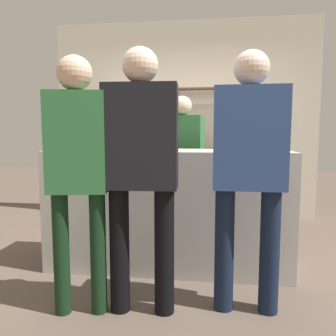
{
  "coord_description": "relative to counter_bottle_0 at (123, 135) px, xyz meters",
  "views": [
    {
      "loc": [
        0.36,
        -2.91,
        1.22
      ],
      "look_at": [
        0.0,
        0.0,
        0.91
      ],
      "focal_mm": 35.0,
      "sensor_mm": 36.0,
      "label": 1
    }
  ],
  "objects": [
    {
      "name": "wine_glass",
      "position": [
        -0.29,
        0.09,
        -0.02
      ],
      "size": [
        0.07,
        0.07,
        0.17
      ],
      "color": "silver",
      "rests_on": "bar_counter"
    },
    {
      "name": "server_behind_counter",
      "position": [
        0.49,
        0.64,
        -0.26
      ],
      "size": [
        0.5,
        0.3,
        1.63
      ],
      "rotation": [
        0.0,
        0.0,
        -1.79
      ],
      "color": "black",
      "rests_on": "ground_plane"
    },
    {
      "name": "counter_bottle_0",
      "position": [
        0.0,
        0.0,
        0.0
      ],
      "size": [
        0.08,
        0.08,
        0.34
      ],
      "color": "brown",
      "rests_on": "bar_counter"
    },
    {
      "name": "counter_bottle_2",
      "position": [
        -0.2,
        -0.25,
        0.0
      ],
      "size": [
        0.08,
        0.08,
        0.34
      ],
      "color": "brown",
      "rests_on": "bar_counter"
    },
    {
      "name": "back_wall",
      "position": [
        0.42,
        1.84,
        0.19
      ],
      "size": [
        3.74,
        0.12,
        2.8
      ],
      "primitive_type": "cube",
      "color": "beige",
      "rests_on": "ground_plane"
    },
    {
      "name": "counter_bottle_3",
      "position": [
        1.2,
        -0.14,
        -0.01
      ],
      "size": [
        0.08,
        0.08,
        0.33
      ],
      "color": "brown",
      "rests_on": "bar_counter"
    },
    {
      "name": "customer_left",
      "position": [
        -0.07,
        -0.93,
        -0.17
      ],
      "size": [
        0.41,
        0.23,
        1.72
      ],
      "rotation": [
        0.0,
        0.0,
        1.74
      ],
      "color": "black",
      "rests_on": "ground_plane"
    },
    {
      "name": "back_shelf",
      "position": [
        0.43,
        1.66,
        0.01
      ],
      "size": [
        2.16,
        0.18,
        1.84
      ],
      "color": "brown",
      "rests_on": "ground_plane"
    },
    {
      "name": "ground_plane",
      "position": [
        0.42,
        -0.06,
        -1.21
      ],
      "size": [
        16.0,
        16.0,
        0.0
      ],
      "primitive_type": "plane",
      "color": "brown"
    },
    {
      "name": "ice_bucket",
      "position": [
        0.26,
        0.04,
        -0.04
      ],
      "size": [
        0.21,
        0.21,
        0.19
      ],
      "color": "black",
      "rests_on": "bar_counter"
    },
    {
      "name": "counter_bottle_1",
      "position": [
        1.33,
        -0.07,
        0.01
      ],
      "size": [
        0.09,
        0.09,
        0.38
      ],
      "color": "black",
      "rests_on": "bar_counter"
    },
    {
      "name": "customer_right",
      "position": [
        1.05,
        -0.76,
        -0.18
      ],
      "size": [
        0.48,
        0.23,
        1.76
      ],
      "rotation": [
        0.0,
        0.0,
        1.56
      ],
      "color": "#121C33",
      "rests_on": "ground_plane"
    },
    {
      "name": "bar_counter",
      "position": [
        0.42,
        -0.06,
        -0.67
      ],
      "size": [
        2.14,
        0.61,
        1.07
      ],
      "primitive_type": "cube",
      "color": "#B7B2AD",
      "rests_on": "ground_plane"
    },
    {
      "name": "customer_center",
      "position": [
        0.34,
        -0.86,
        -0.17
      ],
      "size": [
        0.49,
        0.23,
        1.77
      ],
      "rotation": [
        0.0,
        0.0,
        1.61
      ],
      "color": "black",
      "rests_on": "ground_plane"
    }
  ]
}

